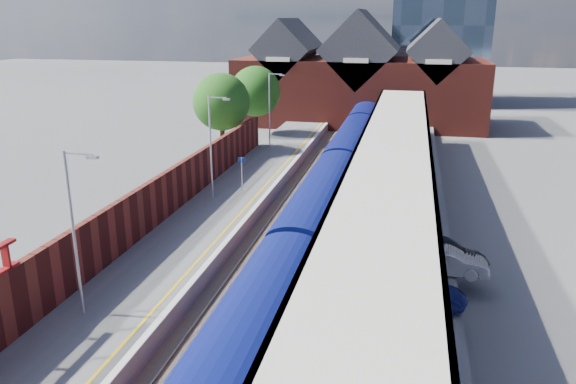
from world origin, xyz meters
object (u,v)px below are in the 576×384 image
train (339,170)px  lamp_post_d (271,106)px  parked_car_silver (446,261)px  parked_car_blue (422,292)px  lamp_post_c (212,141)px  parked_car_dark (440,251)px  platform_sign (242,168)px  lamp_post_b (76,224)px

train → lamp_post_d: lamp_post_d is taller
parked_car_silver → lamp_post_d: bearing=31.2°
parked_car_blue → parked_car_silver: bearing=-7.5°
train → lamp_post_d: (-7.86, 10.88, 2.87)m
lamp_post_c → lamp_post_d: same height
parked_car_silver → parked_car_dark: 1.06m
lamp_post_c → parked_car_blue: 18.55m
lamp_post_d → platform_sign: (1.36, -14.00, -2.30)m
train → lamp_post_b: lamp_post_b is taller
train → platform_sign: 7.23m
lamp_post_b → parked_car_dark: size_ratio=1.46×
parked_car_silver → lamp_post_b: bearing=116.2°
lamp_post_b → parked_car_dark: bearing=29.5°
lamp_post_b → parked_car_blue: lamp_post_b is taller
platform_sign → parked_car_blue: platform_sign is taller
lamp_post_c → platform_sign: (1.36, 2.00, -2.30)m
parked_car_dark → lamp_post_b: bearing=140.3°
train → lamp_post_b: (-7.86, -21.12, 2.87)m
lamp_post_d → parked_car_blue: 31.38m
lamp_post_d → parked_car_dark: bearing=-58.4°
lamp_post_b → parked_car_silver: (14.86, 7.23, -3.34)m
lamp_post_b → platform_sign: (1.36, 18.00, -2.30)m
lamp_post_c → lamp_post_b: bearing=-90.0°
lamp_post_d → parked_car_dark: (14.62, -23.75, -3.30)m
lamp_post_b → lamp_post_d: same height
lamp_post_b → lamp_post_d: 32.00m
lamp_post_b → platform_sign: size_ratio=2.80×
platform_sign → lamp_post_d: bearing=95.6°
train → parked_car_blue: 18.12m
train → lamp_post_c: (-7.86, -5.12, 2.87)m
parked_car_silver → train: bearing=27.0°
parked_car_dark → train: bearing=48.6°
parked_car_silver → parked_car_blue: size_ratio=1.02×
platform_sign → parked_car_dark: bearing=-36.3°
lamp_post_d → parked_car_silver: lamp_post_d is taller
train → parked_car_silver: train is taller
lamp_post_b → lamp_post_d: size_ratio=1.00×
parked_car_blue → train: bearing=31.1°
lamp_post_c → lamp_post_d: 16.00m
train → lamp_post_c: bearing=-146.9°
lamp_post_b → lamp_post_d: (0.00, 32.00, 0.00)m
lamp_post_d → parked_car_blue: lamp_post_d is taller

